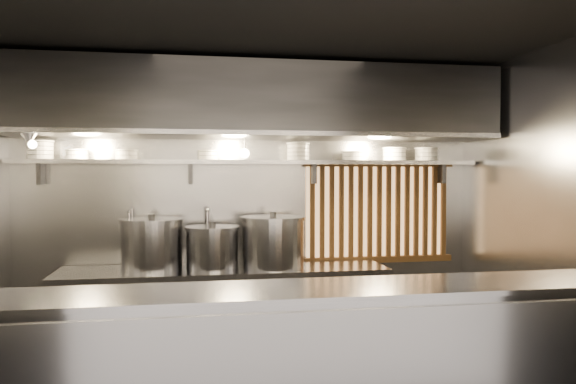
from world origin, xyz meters
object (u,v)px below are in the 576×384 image
object	(u,v)px
pendant_bulb	(245,153)
stock_pot_left	(152,244)
stock_pot_mid	(212,247)
heat_lamp	(29,138)
stock_pot_right	(273,242)

from	to	relation	value
pendant_bulb	stock_pot_left	world-z (taller)	pendant_bulb
stock_pot_left	stock_pot_mid	distance (m)	0.55
stock_pot_mid	heat_lamp	bearing A→B (deg)	-170.24
heat_lamp	stock_pot_left	bearing A→B (deg)	19.12
stock_pot_mid	stock_pot_right	distance (m)	0.56
stock_pot_left	stock_pot_right	bearing A→B (deg)	-4.11
pendant_bulb	stock_pot_right	size ratio (longest dim) A/B	0.24
pendant_bulb	stock_pot_right	world-z (taller)	pendant_bulb
heat_lamp	pendant_bulb	bearing A→B (deg)	11.00
heat_lamp	stock_pot_left	xyz separation A→B (m)	(0.94, 0.33, -0.93)
heat_lamp	stock_pot_mid	size ratio (longest dim) A/B	0.66
stock_pot_left	stock_pot_right	world-z (taller)	stock_pot_right
heat_lamp	stock_pot_mid	world-z (taller)	heat_lamp
heat_lamp	stock_pot_left	distance (m)	1.37
stock_pot_left	stock_pot_mid	world-z (taller)	stock_pot_left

